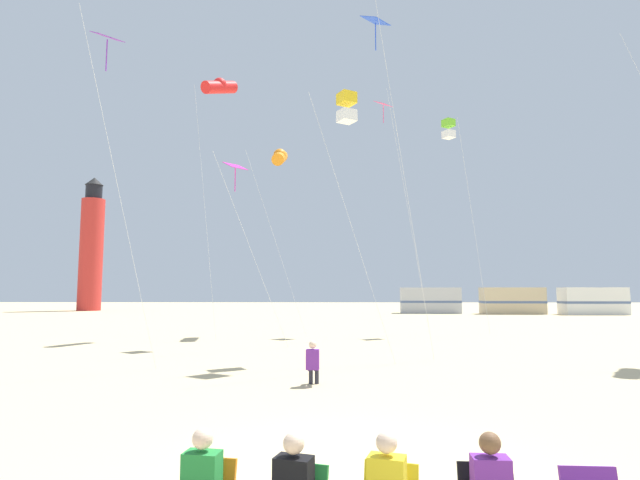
{
  "coord_description": "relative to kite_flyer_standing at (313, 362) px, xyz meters",
  "views": [
    {
      "loc": [
        -0.24,
        -7.12,
        2.46
      ],
      "look_at": [
        -0.6,
        9.09,
        4.09
      ],
      "focal_mm": 28.41,
      "sensor_mm": 36.0,
      "label": 1
    }
  ],
  "objects": [
    {
      "name": "ground",
      "position": [
        0.73,
        -6.35,
        -0.61
      ],
      "size": [
        200.0,
        200.0,
        0.0
      ],
      "primitive_type": "plane",
      "color": "#D3BC8C"
    },
    {
      "name": "kite_flyer_standing",
      "position": [
        0.0,
        0.0,
        0.0
      ],
      "size": [
        0.35,
        0.52,
        1.16
      ],
      "rotation": [
        0.0,
        0.0,
        3.08
      ],
      "color": "#722D99",
      "rests_on": "ground"
    },
    {
      "name": "kite_tube_orange",
      "position": [
        -2.49,
        15.27,
        9.59
      ],
      "size": [
        3.42,
        2.98,
        10.9
      ],
      "color": "silver",
      "rests_on": "ground"
    },
    {
      "name": "kite_diamond_blue",
      "position": [
        2.3,
        5.11,
        11.59
      ],
      "size": [
        2.55,
        2.55,
        13.08
      ],
      "color": "silver",
      "rests_on": "ground"
    },
    {
      "name": "kite_diamond_rainbow",
      "position": [
        3.82,
        16.47,
        12.47
      ],
      "size": [
        3.15,
        3.15,
        14.06
      ],
      "color": "silver",
      "rests_on": "ground"
    },
    {
      "name": "kite_diamond_violet",
      "position": [
        -6.93,
        2.49,
        9.82
      ],
      "size": [
        2.61,
        2.61,
        11.15
      ],
      "color": "silver",
      "rests_on": "ground"
    },
    {
      "name": "kite_tube_scarlet",
      "position": [
        -5.76,
        13.79,
        13.26
      ],
      "size": [
        2.25,
        2.59,
        14.58
      ],
      "color": "silver",
      "rests_on": "ground"
    },
    {
      "name": "kite_diamond_magenta",
      "position": [
        -3.88,
        9.32,
        7.27
      ],
      "size": [
        3.18,
        3.18,
        8.42
      ],
      "color": "silver",
      "rests_on": "ground"
    },
    {
      "name": "kite_box_gold",
      "position": [
        1.09,
        5.37,
        8.84
      ],
      "size": [
        2.97,
        1.97,
        10.05
      ],
      "color": "silver",
      "rests_on": "ground"
    },
    {
      "name": "kite_box_lime",
      "position": [
        7.54,
        16.15,
        11.47
      ],
      "size": [
        2.49,
        2.49,
        12.69
      ],
      "color": "silver",
      "rests_on": "ground"
    },
    {
      "name": "lighthouse_distant",
      "position": [
        -29.61,
        49.11,
        7.22
      ],
      "size": [
        2.8,
        2.8,
        16.8
      ],
      "color": "red",
      "rests_on": "ground"
    },
    {
      "name": "rv_van_silver",
      "position": [
        11.34,
        42.61,
        0.78
      ],
      "size": [
        6.59,
        2.8,
        2.8
      ],
      "rotation": [
        0.0,
        0.0,
        -0.07
      ],
      "color": "#B7BABF",
      "rests_on": "ground"
    },
    {
      "name": "rv_van_tan",
      "position": [
        19.72,
        41.05,
        0.78
      ],
      "size": [
        6.47,
        2.43,
        2.8
      ],
      "rotation": [
        0.0,
        0.0,
        -0.01
      ],
      "color": "#C6B28C",
      "rests_on": "ground"
    },
    {
      "name": "rv_van_white",
      "position": [
        27.56,
        39.78,
        0.78
      ],
      "size": [
        6.48,
        2.44,
        2.8
      ],
      "rotation": [
        0.0,
        0.0,
        0.02
      ],
      "color": "white",
      "rests_on": "ground"
    }
  ]
}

